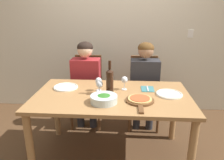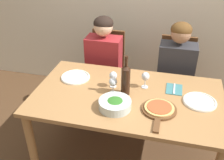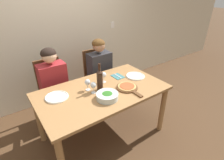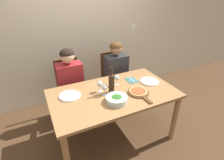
% 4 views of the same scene
% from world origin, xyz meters
% --- Properties ---
extents(ground_plane, '(40.00, 40.00, 0.00)m').
position_xyz_m(ground_plane, '(0.00, 0.00, 0.00)').
color(ground_plane, '#4C331E').
extents(back_wall, '(10.00, 0.06, 2.70)m').
position_xyz_m(back_wall, '(0.00, 1.34, 1.35)').
color(back_wall, beige).
rests_on(back_wall, ground).
extents(dining_table, '(1.62, 0.93, 0.76)m').
position_xyz_m(dining_table, '(0.00, 0.00, 0.66)').
color(dining_table, '#9E7042').
rests_on(dining_table, ground).
extents(chair_left, '(0.42, 0.42, 0.98)m').
position_xyz_m(chair_left, '(-0.40, 0.80, 0.51)').
color(chair_left, brown).
rests_on(chair_left, ground).
extents(chair_right, '(0.42, 0.42, 0.98)m').
position_xyz_m(chair_right, '(0.39, 0.80, 0.51)').
color(chair_right, brown).
rests_on(chair_right, ground).
extents(person_woman, '(0.47, 0.51, 1.21)m').
position_xyz_m(person_woman, '(-0.40, 0.68, 0.72)').
color(person_woman, '#28282D').
rests_on(person_woman, ground).
extents(person_man, '(0.47, 0.51, 1.21)m').
position_xyz_m(person_man, '(0.39, 0.68, 0.72)').
color(person_man, '#28282D').
rests_on(person_man, ground).
extents(wine_bottle, '(0.08, 0.08, 0.36)m').
position_xyz_m(wine_bottle, '(-0.02, 0.02, 0.91)').
color(wine_bottle, black).
rests_on(wine_bottle, dining_table).
extents(broccoli_bowl, '(0.26, 0.26, 0.08)m').
position_xyz_m(broccoli_bowl, '(-0.06, -0.20, 0.80)').
color(broccoli_bowl, silver).
rests_on(broccoli_bowl, dining_table).
extents(dinner_plate_left, '(0.27, 0.27, 0.02)m').
position_xyz_m(dinner_plate_left, '(-0.54, 0.16, 0.77)').
color(dinner_plate_left, silver).
rests_on(dinner_plate_left, dining_table).
extents(dinner_plate_right, '(0.27, 0.27, 0.02)m').
position_xyz_m(dinner_plate_right, '(0.60, 0.03, 0.77)').
color(dinner_plate_right, silver).
rests_on(dinner_plate_right, dining_table).
extents(pizza_on_board, '(0.27, 0.41, 0.04)m').
position_xyz_m(pizza_on_board, '(0.28, -0.16, 0.78)').
color(pizza_on_board, brown).
rests_on(pizza_on_board, dining_table).
extents(wine_glass_left, '(0.07, 0.07, 0.15)m').
position_xyz_m(wine_glass_left, '(-0.13, -0.00, 0.87)').
color(wine_glass_left, silver).
rests_on(wine_glass_left, dining_table).
extents(wine_glass_right, '(0.07, 0.07, 0.15)m').
position_xyz_m(wine_glass_right, '(0.13, 0.16, 0.87)').
color(wine_glass_right, silver).
rests_on(wine_glass_right, dining_table).
extents(wine_glass_centre, '(0.07, 0.07, 0.15)m').
position_xyz_m(wine_glass_centre, '(-0.15, 0.10, 0.87)').
color(wine_glass_centre, silver).
rests_on(wine_glass_centre, dining_table).
extents(fork_on_napkin, '(0.14, 0.18, 0.01)m').
position_xyz_m(fork_on_napkin, '(0.39, 0.18, 0.77)').
color(fork_on_napkin, '#387075').
rests_on(fork_on_napkin, dining_table).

